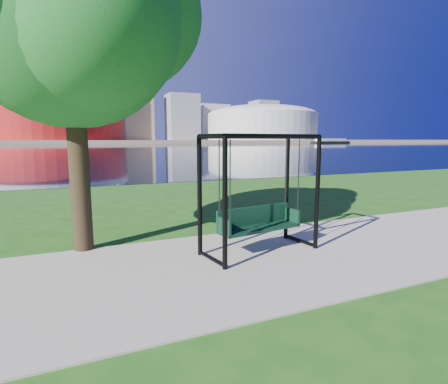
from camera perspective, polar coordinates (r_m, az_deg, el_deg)
ground at (r=7.15m, az=2.19°, el=-10.11°), size 900.00×900.00×0.00m
path at (r=6.72m, az=4.08°, el=-11.22°), size 120.00×4.00×0.03m
river at (r=108.16m, az=-22.23°, el=6.71°), size 900.00×180.00×0.02m
far_bank at (r=312.11m, az=-23.32°, el=7.62°), size 900.00×228.00×2.00m
stadium at (r=241.49m, az=-25.75°, el=10.55°), size 83.00×83.00×32.00m
arena at (r=278.11m, az=6.25°, el=11.29°), size 84.00×84.00×26.56m
skyline at (r=327.22m, az=-24.48°, el=13.69°), size 392.00×66.00×96.50m
swing at (r=7.02m, az=5.79°, el=-0.76°), size 2.46×1.34×2.39m
park_tree at (r=8.05m, az=-24.35°, el=25.80°), size 5.53×4.99×6.87m
barge at (r=251.51m, az=17.03°, el=7.97°), size 31.63×13.28×3.07m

